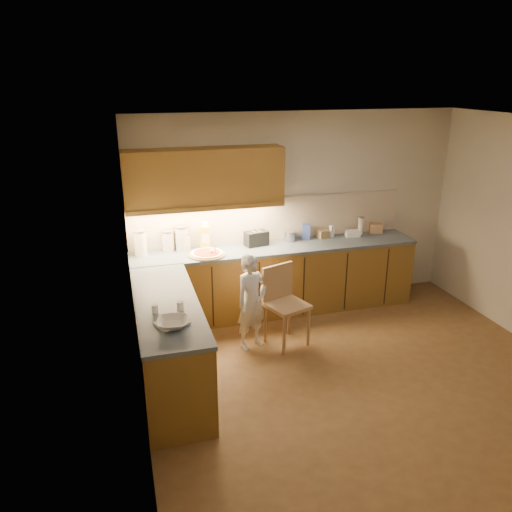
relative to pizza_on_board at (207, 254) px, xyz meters
name	(u,v)px	position (x,y,z in m)	size (l,w,h in m)	color
room	(370,223)	(1.31, -1.60, 0.74)	(4.54, 4.50, 2.62)	brown
l_counter	(245,297)	(0.39, -0.35, -0.48)	(3.77, 2.62, 0.92)	brown
backsplash	(271,219)	(0.94, 0.38, 0.27)	(3.75, 0.02, 0.58)	beige
upper_cabinets	(204,177)	(0.04, 0.22, 0.91)	(1.95, 0.36, 0.73)	brown
pizza_on_board	(207,254)	(0.00, 0.00, 0.00)	(0.45, 0.45, 0.18)	#A57F52
child	(252,302)	(0.37, -0.73, -0.37)	(0.42, 0.27, 1.14)	silver
wooden_chair	(283,299)	(0.75, -0.73, -0.39)	(0.54, 0.54, 0.95)	tan
mixing_bowl	(173,323)	(-0.64, -1.76, 0.01)	(0.28, 0.28, 0.07)	silver
canister_a	(140,243)	(-0.79, 0.22, 0.14)	(0.16, 0.16, 0.33)	white
canister_b	(168,241)	(-0.44, 0.29, 0.12)	(0.16, 0.16, 0.27)	beige
canister_c	(182,238)	(-0.27, 0.28, 0.14)	(0.17, 0.17, 0.32)	beige
canister_d	(185,241)	(-0.22, 0.29, 0.10)	(0.14, 0.14, 0.23)	beige
oil_jug	(205,237)	(0.03, 0.25, 0.14)	(0.14, 0.13, 0.36)	gold
toaster	(256,238)	(0.69, 0.21, 0.08)	(0.32, 0.22, 0.20)	black
steel_pot	(289,236)	(1.17, 0.27, 0.05)	(0.18, 0.18, 0.14)	silver
blue_box	(306,231)	(1.42, 0.28, 0.09)	(0.11, 0.07, 0.21)	#374BA6
card_box_a	(323,234)	(1.67, 0.28, 0.03)	(0.15, 0.11, 0.11)	tan
white_bottle	(332,231)	(1.79, 0.27, 0.06)	(0.05, 0.05, 0.16)	white
flat_pack	(352,233)	(2.08, 0.23, 0.02)	(0.19, 0.14, 0.08)	white
tall_jar	(361,226)	(2.22, 0.27, 0.11)	(0.08, 0.08, 0.25)	beige
card_box_b	(375,228)	(2.46, 0.28, 0.05)	(0.18, 0.14, 0.14)	#A27C57
dough_cloth	(172,323)	(-0.64, -1.71, -0.01)	(0.27, 0.21, 0.02)	silver
spice_jar_a	(155,309)	(-0.76, -1.44, 0.02)	(0.06, 0.06, 0.08)	white
spice_jar_b	(180,306)	(-0.53, -1.45, 0.02)	(0.07, 0.07, 0.09)	white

